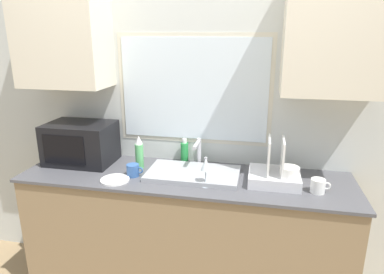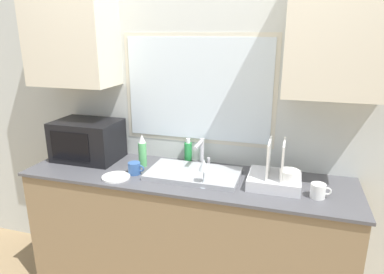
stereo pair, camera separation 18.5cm
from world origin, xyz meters
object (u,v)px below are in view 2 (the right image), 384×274
at_px(soap_bottle, 188,152).
at_px(mug_near_sink, 135,168).
at_px(spray_bottle, 142,151).
at_px(wine_glass, 204,166).
at_px(microwave, 88,140).
at_px(faucet, 201,150).
at_px(dish_rack, 276,177).

distance_m(soap_bottle, mug_near_sink, 0.43).
relative_size(spray_bottle, mug_near_sink, 2.06).
relative_size(spray_bottle, wine_glass, 1.28).
relative_size(mug_near_sink, wine_glass, 0.62).
height_order(microwave, soap_bottle, microwave).
relative_size(faucet, microwave, 0.42).
bearing_deg(microwave, spray_bottle, -2.42).
xyz_separation_m(faucet, microwave, (-0.86, -0.09, 0.02)).
relative_size(dish_rack, spray_bottle, 1.35).
bearing_deg(soap_bottle, wine_glass, -60.18).
height_order(faucet, wine_glass, faucet).
bearing_deg(wine_glass, soap_bottle, 119.82).
bearing_deg(mug_near_sink, microwave, 159.86).
xyz_separation_m(spray_bottle, mug_near_sink, (0.01, -0.15, -0.07)).
relative_size(microwave, soap_bottle, 2.63).
bearing_deg(wine_glass, dish_rack, 18.33).
height_order(faucet, mug_near_sink, faucet).
distance_m(faucet, dish_rack, 0.56).
bearing_deg(faucet, microwave, -173.97).
bearing_deg(faucet, soap_bottle, 151.03).
xyz_separation_m(dish_rack, wine_glass, (-0.42, -0.14, 0.08)).
height_order(soap_bottle, wine_glass, wine_glass).
bearing_deg(wine_glass, spray_bottle, 157.12).
height_order(microwave, wine_glass, microwave).
xyz_separation_m(microwave, spray_bottle, (0.45, -0.02, -0.03)).
height_order(dish_rack, spray_bottle, dish_rack).
xyz_separation_m(spray_bottle, wine_glass, (0.51, -0.21, 0.03)).
xyz_separation_m(mug_near_sink, wine_glass, (0.50, -0.06, 0.10)).
relative_size(faucet, spray_bottle, 0.84).
xyz_separation_m(microwave, dish_rack, (1.38, -0.09, -0.08)).
distance_m(faucet, microwave, 0.86).
bearing_deg(wine_glass, microwave, 166.37).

